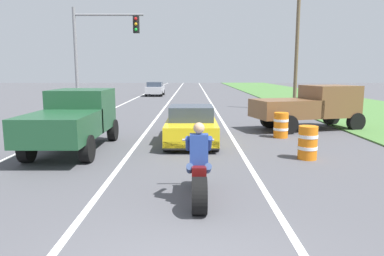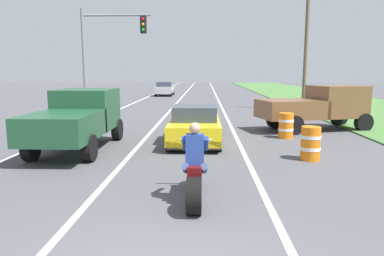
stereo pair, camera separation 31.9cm
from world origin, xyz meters
The scene contains 13 objects.
lane_stripe_left_solid centered at (-5.40, 20.00, 0.00)m, with size 0.14×120.00×0.01m, color white.
lane_stripe_right_solid centered at (1.80, 20.00, 0.00)m, with size 0.14×120.00×0.01m, color white.
lane_stripe_centre_dashed centered at (-1.80, 20.00, 0.00)m, with size 0.14×120.00×0.01m, color white.
grass_verge_right centered at (11.92, 20.00, 0.03)m, with size 10.00×120.00×0.06m, color #477538.
motorcycle_with_rider centered at (0.34, 3.14, 0.59)m, with size 0.70×2.21×1.62m.
sports_car_yellow centered at (0.17, 9.33, 0.63)m, with size 1.84×4.30×1.37m.
pickup_truck_left_lane_dark_green centered at (-3.69, 7.93, 1.11)m, with size 2.02×4.80×1.98m.
pickup_truck_right_shoulder_brown centered at (5.59, 12.32, 1.11)m, with size 5.14×3.14×1.98m.
traffic_light_mast_near centered at (-5.00, 16.00, 3.94)m, with size 3.81×0.34×6.00m.
utility_pole_roadside centered at (7.22, 20.63, 3.91)m, with size 0.24×0.24×7.81m, color brown.
construction_barrel_nearest centered at (3.66, 6.72, 0.50)m, with size 0.58×0.58×1.00m.
construction_barrel_mid centered at (3.73, 10.24, 0.50)m, with size 0.58×0.58×1.00m.
distant_car_far_ahead centered at (-3.81, 35.11, 0.77)m, with size 1.80×4.00×1.50m.
Camera 1 is at (0.20, -3.69, 2.60)m, focal length 33.27 mm.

